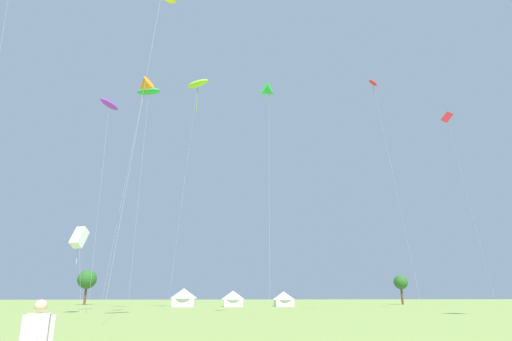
% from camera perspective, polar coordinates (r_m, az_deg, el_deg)
% --- Properties ---
extents(kite_red_parafoil, '(3.44, 3.49, 30.65)m').
position_cam_1_polar(kite_red_parafoil, '(61.67, 15.68, 11.31)').
color(kite_red_parafoil, red).
rests_on(kite_red_parafoil, ground).
extents(kite_green_delta, '(2.28, 2.27, 24.29)m').
position_cam_1_polar(kite_green_delta, '(46.71, 1.77, 10.74)').
color(kite_green_delta, green).
rests_on(kite_green_delta, ground).
extents(kite_purple_parafoil, '(2.44, 3.41, 24.45)m').
position_cam_1_polar(kite_purple_parafoil, '(53.97, -19.38, 8.50)').
color(kite_purple_parafoil, purple).
rests_on(kite_purple_parafoil, ground).
extents(kite_lime_parafoil, '(4.63, 3.96, 34.29)m').
position_cam_1_polar(kite_lime_parafoil, '(67.49, -7.97, 11.60)').
color(kite_lime_parafoil, '#99DB2D').
rests_on(kite_lime_parafoil, ground).
extents(kite_orange_delta, '(3.48, 2.40, 25.20)m').
position_cam_1_polar(kite_orange_delta, '(48.99, -14.96, 11.05)').
color(kite_orange_delta, orange).
rests_on(kite_orange_delta, ground).
extents(kite_white_box, '(2.46, 3.15, 9.05)m').
position_cam_1_polar(kite_white_box, '(49.83, -22.95, -8.41)').
color(kite_white_box, white).
rests_on(kite_white_box, ground).
extents(kite_green_parafoil, '(3.89, 3.71, 31.26)m').
position_cam_1_polar(kite_green_parafoil, '(64.87, -14.42, 10.36)').
color(kite_green_parafoil, green).
rests_on(kite_green_parafoil, ground).
extents(kite_red_diamond, '(2.93, 1.99, 27.71)m').
position_cam_1_polar(kite_red_diamond, '(67.09, 24.69, 6.19)').
color(kite_red_diamond, red).
rests_on(kite_red_diamond, ground).
extents(festival_tent_right, '(4.50, 4.50, 2.93)m').
position_cam_1_polar(festival_tent_right, '(73.35, -9.83, -16.57)').
color(festival_tent_right, white).
rests_on(festival_tent_right, ground).
extents(festival_tent_left, '(3.94, 3.94, 2.56)m').
position_cam_1_polar(festival_tent_left, '(73.36, -3.16, -16.94)').
color(festival_tent_left, white).
rests_on(festival_tent_left, ground).
extents(festival_tent_center, '(3.76, 3.76, 2.45)m').
position_cam_1_polar(festival_tent_center, '(74.36, 3.80, -16.97)').
color(festival_tent_center, white).
rests_on(festival_tent_center, ground).
extents(tree_distant_left, '(2.87, 2.87, 5.90)m').
position_cam_1_polar(tree_distant_left, '(95.03, 19.13, -14.23)').
color(tree_distant_left, brown).
rests_on(tree_distant_left, ground).
extents(tree_distant_right, '(3.76, 3.76, 6.83)m').
position_cam_1_polar(tree_distant_right, '(94.11, -22.04, -13.61)').
color(tree_distant_right, brown).
rests_on(tree_distant_right, ground).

